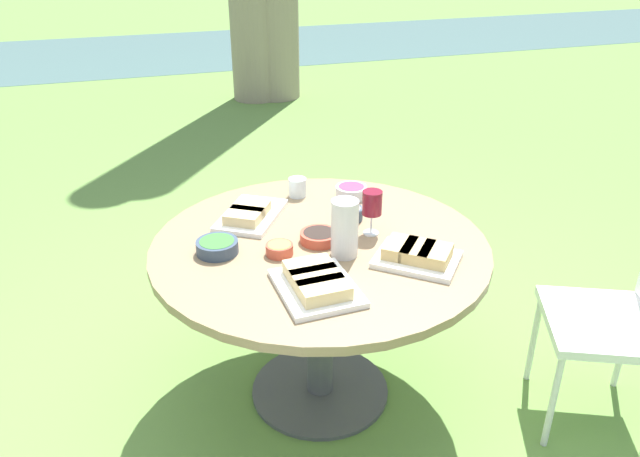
# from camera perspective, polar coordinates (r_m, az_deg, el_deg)

# --- Properties ---
(ground_plane) EXTENTS (40.00, 40.00, 0.00)m
(ground_plane) POSITION_cam_1_polar(r_m,az_deg,el_deg) (2.78, 0.00, -14.61)
(ground_plane) COLOR #668E42
(river_strip) EXTENTS (40.00, 3.16, 0.01)m
(river_strip) POSITION_cam_1_polar(r_m,az_deg,el_deg) (9.92, -14.35, 15.41)
(river_strip) COLOR #4C706B
(river_strip) RESTS_ON ground_plane
(dining_table) EXTENTS (1.28, 1.28, 0.73)m
(dining_table) POSITION_cam_1_polar(r_m,az_deg,el_deg) (2.42, 0.00, -3.75)
(dining_table) COLOR #4C4C51
(dining_table) RESTS_ON ground_plane
(chair_near_right) EXTENTS (0.57, 0.58, 0.89)m
(chair_near_right) POSITION_cam_1_polar(r_m,az_deg,el_deg) (2.62, 26.42, -6.56)
(chair_near_right) COLOR silver
(chair_near_right) RESTS_ON ground_plane
(water_pitcher) EXTENTS (0.11, 0.10, 0.22)m
(water_pitcher) POSITION_cam_1_polar(r_m,az_deg,el_deg) (2.23, 2.27, 0.03)
(water_pitcher) COLOR silver
(water_pitcher) RESTS_ON dining_table
(wine_glass) EXTENTS (0.08, 0.08, 0.18)m
(wine_glass) POSITION_cam_1_polar(r_m,az_deg,el_deg) (2.38, 4.78, 2.24)
(wine_glass) COLOR silver
(wine_glass) RESTS_ON dining_table
(platter_bread_main) EXTENTS (0.36, 0.40, 0.06)m
(platter_bread_main) POSITION_cam_1_polar(r_m,az_deg,el_deg) (2.55, -6.49, 1.33)
(platter_bread_main) COLOR white
(platter_bread_main) RESTS_ON dining_table
(platter_charcuterie) EXTENTS (0.26, 0.32, 0.07)m
(platter_charcuterie) POSITION_cam_1_polar(r_m,az_deg,el_deg) (2.06, -0.31, -5.00)
(platter_charcuterie) COLOR white
(platter_charcuterie) RESTS_ON dining_table
(platter_sandwich_side) EXTENTS (0.36, 0.36, 0.06)m
(platter_sandwich_side) POSITION_cam_1_polar(r_m,az_deg,el_deg) (2.25, 8.88, -2.36)
(platter_sandwich_side) COLOR white
(platter_sandwich_side) RESTS_ON dining_table
(bowl_fries) EXTENTS (0.10, 0.10, 0.04)m
(bowl_fries) POSITION_cam_1_polar(r_m,az_deg,el_deg) (2.28, -3.73, -1.86)
(bowl_fries) COLOR #B74733
(bowl_fries) RESTS_ON dining_table
(bowl_salad) EXTENTS (0.15, 0.15, 0.05)m
(bowl_salad) POSITION_cam_1_polar(r_m,az_deg,el_deg) (2.31, -9.38, -1.60)
(bowl_salad) COLOR #334256
(bowl_salad) RESTS_ON dining_table
(bowl_olives) EXTENTS (0.15, 0.15, 0.04)m
(bowl_olives) POSITION_cam_1_polar(r_m,az_deg,el_deg) (2.36, -0.15, -0.72)
(bowl_olives) COLOR #B74733
(bowl_olives) RESTS_ON dining_table
(bowl_dip_red) EXTENTS (0.14, 0.14, 0.05)m
(bowl_dip_red) POSITION_cam_1_polar(r_m,az_deg,el_deg) (2.74, 2.88, 3.43)
(bowl_dip_red) COLOR silver
(bowl_dip_red) RESTS_ON dining_table
(bowl_dip_cream) EXTENTS (0.10, 0.10, 0.05)m
(bowl_dip_cream) POSITION_cam_1_polar(r_m,az_deg,el_deg) (2.53, 2.75, 1.44)
(bowl_dip_cream) COLOR #334256
(bowl_dip_cream) RESTS_ON dining_table
(cup_water_near) EXTENTS (0.08, 0.08, 0.08)m
(cup_water_near) POSITION_cam_1_polar(r_m,az_deg,el_deg) (2.74, -2.07, 3.79)
(cup_water_near) COLOR silver
(cup_water_near) RESTS_ON dining_table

